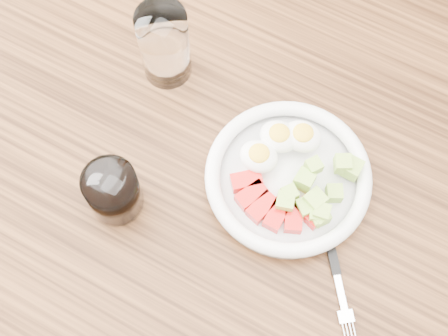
# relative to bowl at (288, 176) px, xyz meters

# --- Properties ---
(ground) EXTENTS (4.00, 4.00, 0.00)m
(ground) POSITION_rel_bowl_xyz_m (-0.07, -0.04, -0.79)
(ground) COLOR brown
(ground) RESTS_ON ground
(dining_table) EXTENTS (1.50, 0.90, 0.77)m
(dining_table) POSITION_rel_bowl_xyz_m (-0.07, -0.04, -0.12)
(dining_table) COLOR brown
(dining_table) RESTS_ON ground
(bowl) EXTENTS (0.23, 0.23, 0.05)m
(bowl) POSITION_rel_bowl_xyz_m (0.00, 0.00, 0.00)
(bowl) COLOR white
(bowl) RESTS_ON dining_table
(fork) EXTENTS (0.12, 0.15, 0.01)m
(fork) POSITION_rel_bowl_xyz_m (0.10, -0.07, -0.02)
(fork) COLOR black
(fork) RESTS_ON dining_table
(water_glass) EXTENTS (0.07, 0.07, 0.13)m
(water_glass) POSITION_rel_bowl_xyz_m (-0.24, 0.08, 0.04)
(water_glass) COLOR white
(water_glass) RESTS_ON dining_table
(coffee_glass) EXTENTS (0.07, 0.07, 0.08)m
(coffee_glass) POSITION_rel_bowl_xyz_m (-0.19, -0.14, 0.02)
(coffee_glass) COLOR white
(coffee_glass) RESTS_ON dining_table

